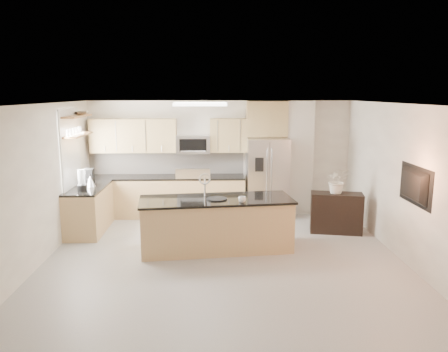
{
  "coord_description": "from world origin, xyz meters",
  "views": [
    {
      "loc": [
        -0.2,
        -6.77,
        2.77
      ],
      "look_at": [
        0.04,
        1.3,
        1.23
      ],
      "focal_mm": 35.0,
      "sensor_mm": 36.0,
      "label": 1
    }
  ],
  "objects_px": {
    "microwave": "(193,144)",
    "coffee_maker": "(89,177)",
    "refrigerator": "(267,177)",
    "bowl": "(81,112)",
    "island": "(216,224)",
    "credenza": "(336,213)",
    "blender": "(82,182)",
    "television": "(410,185)",
    "kettle": "(90,181)",
    "flower_vase": "(338,174)",
    "cup": "(242,199)",
    "platter": "(217,199)",
    "range": "(194,195)"
  },
  "relations": [
    {
      "from": "flower_vase",
      "to": "range",
      "type": "bearing_deg",
      "value": 155.93
    },
    {
      "from": "flower_vase",
      "to": "television",
      "type": "xyz_separation_m",
      "value": [
        0.61,
        -1.83,
        0.16
      ]
    },
    {
      "from": "microwave",
      "to": "island",
      "type": "distance_m",
      "value": 2.63
    },
    {
      "from": "refrigerator",
      "to": "microwave",
      "type": "bearing_deg",
      "value": 174.14
    },
    {
      "from": "bowl",
      "to": "range",
      "type": "bearing_deg",
      "value": 15.44
    },
    {
      "from": "range",
      "to": "blender",
      "type": "distance_m",
      "value": 2.61
    },
    {
      "from": "credenza",
      "to": "television",
      "type": "bearing_deg",
      "value": -60.58
    },
    {
      "from": "flower_vase",
      "to": "television",
      "type": "relative_size",
      "value": 0.72
    },
    {
      "from": "microwave",
      "to": "coffee_maker",
      "type": "bearing_deg",
      "value": -154.7
    },
    {
      "from": "range",
      "to": "cup",
      "type": "height_order",
      "value": "range"
    },
    {
      "from": "range",
      "to": "cup",
      "type": "bearing_deg",
      "value": -69.44
    },
    {
      "from": "bowl",
      "to": "television",
      "type": "relative_size",
      "value": 0.33
    },
    {
      "from": "television",
      "to": "refrigerator",
      "type": "bearing_deg",
      "value": 31.04
    },
    {
      "from": "kettle",
      "to": "television",
      "type": "height_order",
      "value": "television"
    },
    {
      "from": "range",
      "to": "credenza",
      "type": "distance_m",
      "value": 3.19
    },
    {
      "from": "cup",
      "to": "platter",
      "type": "distance_m",
      "value": 0.49
    },
    {
      "from": "refrigerator",
      "to": "coffee_maker",
      "type": "bearing_deg",
      "value": -167.68
    },
    {
      "from": "microwave",
      "to": "platter",
      "type": "xyz_separation_m",
      "value": [
        0.49,
        -2.37,
        -0.69
      ]
    },
    {
      "from": "coffee_maker",
      "to": "flower_vase",
      "type": "height_order",
      "value": "flower_vase"
    },
    {
      "from": "refrigerator",
      "to": "flower_vase",
      "type": "xyz_separation_m",
      "value": [
        1.24,
        -1.25,
        0.3
      ]
    },
    {
      "from": "range",
      "to": "coffee_maker",
      "type": "height_order",
      "value": "coffee_maker"
    },
    {
      "from": "refrigerator",
      "to": "credenza",
      "type": "relative_size",
      "value": 1.77
    },
    {
      "from": "microwave",
      "to": "blender",
      "type": "relative_size",
      "value": 1.82
    },
    {
      "from": "bowl",
      "to": "flower_vase",
      "type": "relative_size",
      "value": 0.46
    },
    {
      "from": "blender",
      "to": "bowl",
      "type": "relative_size",
      "value": 1.18
    },
    {
      "from": "refrigerator",
      "to": "bowl",
      "type": "distance_m",
      "value": 4.22
    },
    {
      "from": "island",
      "to": "bowl",
      "type": "height_order",
      "value": "bowl"
    },
    {
      "from": "platter",
      "to": "flower_vase",
      "type": "relative_size",
      "value": 0.48
    },
    {
      "from": "television",
      "to": "cup",
      "type": "bearing_deg",
      "value": 75.82
    },
    {
      "from": "range",
      "to": "television",
      "type": "xyz_separation_m",
      "value": [
        3.51,
        -3.12,
        0.88
      ]
    },
    {
      "from": "range",
      "to": "flower_vase",
      "type": "xyz_separation_m",
      "value": [
        2.9,
        -1.29,
        0.72
      ]
    },
    {
      "from": "platter",
      "to": "television",
      "type": "height_order",
      "value": "television"
    },
    {
      "from": "island",
      "to": "cup",
      "type": "height_order",
      "value": "island"
    },
    {
      "from": "island",
      "to": "cup",
      "type": "relative_size",
      "value": 21.48
    },
    {
      "from": "television",
      "to": "kettle",
      "type": "bearing_deg",
      "value": 69.44
    },
    {
      "from": "island",
      "to": "platter",
      "type": "distance_m",
      "value": 0.48
    },
    {
      "from": "credenza",
      "to": "blender",
      "type": "distance_m",
      "value": 5.03
    },
    {
      "from": "blender",
      "to": "range",
      "type": "bearing_deg",
      "value": 35.03
    },
    {
      "from": "credenza",
      "to": "kettle",
      "type": "bearing_deg",
      "value": -171.98
    },
    {
      "from": "blender",
      "to": "coffee_maker",
      "type": "bearing_deg",
      "value": 91.95
    },
    {
      "from": "refrigerator",
      "to": "platter",
      "type": "relative_size",
      "value": 4.82
    },
    {
      "from": "island",
      "to": "credenza",
      "type": "bearing_deg",
      "value": 13.67
    },
    {
      "from": "refrigerator",
      "to": "flower_vase",
      "type": "height_order",
      "value": "refrigerator"
    },
    {
      "from": "microwave",
      "to": "flower_vase",
      "type": "bearing_deg",
      "value": -26.08
    },
    {
      "from": "cup",
      "to": "flower_vase",
      "type": "relative_size",
      "value": 0.17
    },
    {
      "from": "coffee_maker",
      "to": "television",
      "type": "xyz_separation_m",
      "value": [
        5.61,
        -2.25,
        0.27
      ]
    },
    {
      "from": "microwave",
      "to": "kettle",
      "type": "height_order",
      "value": "microwave"
    },
    {
      "from": "platter",
      "to": "flower_vase",
      "type": "distance_m",
      "value": 2.6
    },
    {
      "from": "microwave",
      "to": "kettle",
      "type": "distance_m",
      "value": 2.41
    },
    {
      "from": "credenza",
      "to": "coffee_maker",
      "type": "height_order",
      "value": "coffee_maker"
    }
  ]
}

